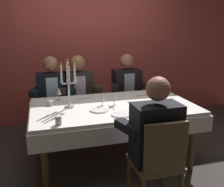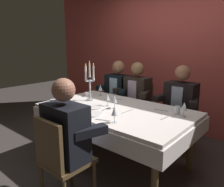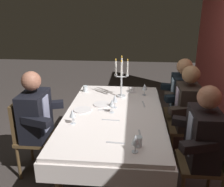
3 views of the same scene
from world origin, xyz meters
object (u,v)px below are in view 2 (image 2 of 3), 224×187
Objects in this scene: wine_glass_1 at (114,112)px; seated_diner_0 at (118,90)px; seated_diner_3 at (181,101)px; wine_glass_0 at (107,97)px; candelabra at (90,82)px; water_tumbler_0 at (53,103)px; dining_table at (115,117)px; water_tumbler_1 at (177,110)px; dinner_plate_1 at (93,114)px; coffee_cup_0 at (87,95)px; seated_diner_2 at (65,132)px; wine_glass_3 at (184,107)px; wine_glass_4 at (100,88)px; dinner_plate_0 at (94,107)px; wine_glass_2 at (114,100)px; seated_diner_1 at (137,93)px.

seated_diner_0 is (-0.99, 1.29, -0.12)m from wine_glass_1.
wine_glass_0 is at bearing -124.37° from seated_diner_3.
candelabra is at bearing 171.32° from wine_glass_0.
wine_glass_0 is 1.04m from seated_diner_0.
seated_diner_0 is (0.01, 1.35, -0.05)m from water_tumbler_0.
water_tumbler_0 is (-0.68, -0.46, 0.16)m from dining_table.
wine_glass_0 is 0.88m from water_tumbler_1.
wine_glass_1 reaches higher than dinner_plate_1.
water_tumbler_1 is at bearing 2.93° from coffee_cup_0.
wine_glass_0 is at bearing 107.03° from seated_diner_2.
dinner_plate_1 is 2.41× the size of water_tumbler_0.
seated_diner_2 reaches higher than wine_glass_3.
seated_diner_3 is at bearing 79.26° from seated_diner_2.
seated_diner_3 is at bearing 49.55° from water_tumbler_0.
wine_glass_4 is 1.24× the size of coffee_cup_0.
seated_diner_2 is at bearing -27.67° from water_tumbler_0.
dinner_plate_1 is 0.40m from wine_glass_0.
wine_glass_1 is at bearing -24.24° from dinner_plate_0.
dinner_plate_1 is 1.02m from wine_glass_3.
wine_glass_0 is 0.61m from wine_glass_1.
coffee_cup_0 is at bearing 163.13° from wine_glass_2.
coffee_cup_0 is (-0.58, 0.20, -0.09)m from wine_glass_0.
seated_diner_3 is (0.34, 1.77, 0.00)m from seated_diner_2.
coffee_cup_0 is at bearing 145.84° from candelabra.
wine_glass_3 is (1.30, 0.18, -0.15)m from candelabra.
water_tumbler_1 is at bearing 21.07° from dining_table.
wine_glass_2 is 0.13× the size of seated_diner_2.
wine_glass_0 is at bearing 65.19° from dinner_plate_0.
wine_glass_3 reaches higher than water_tumbler_0.
wine_glass_0 is 0.14m from wine_glass_2.
seated_diner_0 reaches higher than water_tumbler_1.
seated_diner_0 and seated_diner_1 have the same top height.
wine_glass_4 is at bearing -83.16° from seated_diner_0.
dining_table is at bearing 0.64° from wine_glass_0.
wine_glass_2 is at bearing -77.64° from dining_table.
wine_glass_4 is at bearing 120.63° from seated_diner_2.
candelabra is 0.89m from seated_diner_0.
wine_glass_2 reaches higher than water_tumbler_1.
wine_glass_1 is at bearing -119.23° from water_tumbler_1.
wine_glass_0 reaches higher than dining_table.
seated_diner_0 reaches higher than dinner_plate_1.
seated_diner_0 is at bearing 85.90° from coffee_cup_0.
wine_glass_0 is 0.13× the size of seated_diner_1.
seated_diner_3 reaches higher than wine_glass_1.
dinner_plate_1 is at bearing -143.04° from wine_glass_3.
dinner_plate_1 is 0.17× the size of seated_diner_1.
dinner_plate_1 is 0.17× the size of seated_diner_2.
wine_glass_3 is (0.99, 0.40, 0.11)m from dinner_plate_0.
wine_glass_3 is at bearing -64.21° from seated_diner_3.
seated_diner_2 reaches higher than dining_table.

